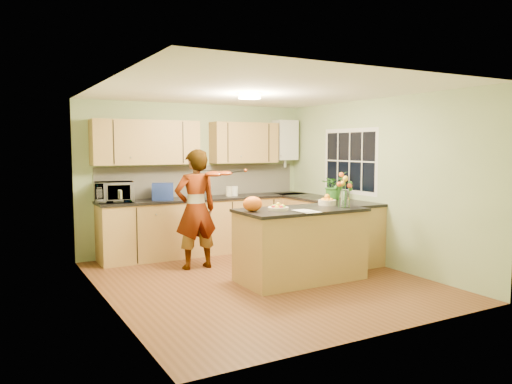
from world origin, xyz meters
TOP-DOWN VIEW (x-y plane):
  - floor at (0.00, 0.00)m, footprint 4.50×4.50m
  - ceiling at (0.00, 0.00)m, footprint 4.00×4.50m
  - wall_back at (0.00, 2.25)m, footprint 4.00×0.02m
  - wall_front at (0.00, -2.25)m, footprint 4.00×0.02m
  - wall_left at (-2.00, 0.00)m, footprint 0.02×4.50m
  - wall_right at (2.00, 0.00)m, footprint 0.02×4.50m
  - back_counter at (0.10, 1.95)m, footprint 3.64×0.62m
  - right_counter at (1.70, 0.85)m, footprint 0.62×2.24m
  - splashback at (0.10, 2.23)m, footprint 3.60×0.02m
  - upper_cabinets at (-0.18, 2.08)m, footprint 3.20×0.34m
  - boiler at (1.70, 2.09)m, footprint 0.40×0.30m
  - window_right at (1.99, 0.60)m, footprint 0.01×1.30m
  - light_switch at (-1.99, -0.60)m, footprint 0.02×0.09m
  - ceiling_lamp at (0.00, 0.30)m, footprint 0.30×0.30m
  - peninsula_island at (0.48, -0.24)m, footprint 1.68×0.86m
  - fruit_dish at (0.13, -0.24)m, footprint 0.27×0.27m
  - orange_bowl at (1.03, -0.09)m, footprint 0.25×0.25m
  - flower_vase at (1.08, -0.42)m, footprint 0.27×0.27m
  - orange_bag at (-0.22, -0.19)m, footprint 0.30×0.27m
  - papers at (0.38, -0.54)m, footprint 0.23×0.32m
  - violinist at (-0.50, 1.04)m, footprint 0.64×0.42m
  - violin at (-0.30, 0.82)m, footprint 0.66×0.57m
  - microwave at (-1.45, 1.95)m, footprint 0.62×0.47m
  - blue_box at (-0.70, 1.92)m, footprint 0.40×0.34m
  - kettle at (0.09, 1.96)m, footprint 0.15×0.15m
  - jar_cream at (0.48, 1.94)m, footprint 0.12×0.12m
  - jar_white at (0.59, 1.94)m, footprint 0.14×0.14m
  - potted_plant at (1.70, 0.64)m, footprint 0.48×0.45m

SIDE VIEW (x-z plane):
  - floor at x=0.00m, z-range 0.00..0.00m
  - back_counter at x=0.10m, z-range 0.00..0.94m
  - right_counter at x=1.70m, z-range 0.00..0.94m
  - peninsula_island at x=0.48m, z-range 0.00..0.97m
  - violinist at x=-0.50m, z-range 0.00..1.75m
  - papers at x=0.38m, z-range 0.96..0.98m
  - fruit_dish at x=0.13m, z-range 0.96..1.05m
  - jar_white at x=0.59m, z-range 0.94..1.11m
  - jar_cream at x=0.48m, z-range 0.94..1.11m
  - orange_bowl at x=1.03m, z-range 0.95..1.10m
  - kettle at x=0.09m, z-range 0.91..1.19m
  - orange_bag at x=-0.22m, z-range 0.96..1.16m
  - blue_box at x=-0.70m, z-range 0.94..1.21m
  - microwave at x=-1.45m, z-range 0.94..1.25m
  - potted_plant at x=1.70m, z-range 0.94..1.39m
  - splashback at x=0.10m, z-range 0.94..1.46m
  - wall_back at x=0.00m, z-range 0.00..2.50m
  - wall_front at x=0.00m, z-range 0.00..2.50m
  - wall_left at x=-2.00m, z-range 0.00..2.50m
  - wall_right at x=2.00m, z-range 0.00..2.50m
  - flower_vase at x=1.08m, z-range 1.05..1.55m
  - light_switch at x=-1.99m, z-range 1.26..1.34m
  - violin at x=-0.30m, z-range 1.31..1.48m
  - window_right at x=1.99m, z-range 1.02..2.08m
  - upper_cabinets at x=-0.18m, z-range 1.50..2.20m
  - boiler at x=1.70m, z-range 1.47..2.33m
  - ceiling_lamp at x=0.00m, z-range 2.43..2.50m
  - ceiling at x=0.00m, z-range 2.49..2.51m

